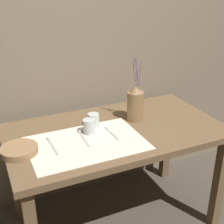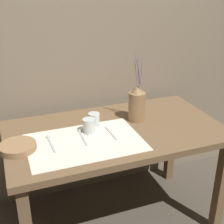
{
  "view_description": "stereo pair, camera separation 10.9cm",
  "coord_description": "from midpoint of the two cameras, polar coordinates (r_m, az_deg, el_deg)",
  "views": [
    {
      "loc": [
        -0.73,
        -1.55,
        1.6
      ],
      "look_at": [
        -0.02,
        0.0,
        0.84
      ],
      "focal_mm": 50.0,
      "sensor_mm": 36.0,
      "label": 1
    },
    {
      "loc": [
        -0.63,
        -1.6,
        1.6
      ],
      "look_at": [
        -0.02,
        0.0,
        0.84
      ],
      "focal_mm": 50.0,
      "sensor_mm": 36.0,
      "label": 2
    }
  ],
  "objects": [
    {
      "name": "ground_plane",
      "position": [
        2.35,
        1.97,
        -19.05
      ],
      "size": [
        12.0,
        12.0,
        0.0
      ],
      "primitive_type": "plane",
      "color": "#473F35"
    },
    {
      "name": "glass_tumbler_far",
      "position": [
        1.95,
        -1.71,
        -1.4
      ],
      "size": [
        0.07,
        0.07,
        0.08
      ],
      "color": "#B7C1BC",
      "rests_on": "wooden_table"
    },
    {
      "name": "linen_cloth",
      "position": [
        1.78,
        -3.23,
        -5.56
      ],
      "size": [
        0.65,
        0.43,
        0.0
      ],
      "color": "beige",
      "rests_on": "wooden_table"
    },
    {
      "name": "spoon_inner",
      "position": [
        1.82,
        -9.71,
        -5.08
      ],
      "size": [
        0.02,
        0.19,
        0.02
      ],
      "color": "#A8A8AD",
      "rests_on": "wooden_table"
    },
    {
      "name": "glass_tumbler_near",
      "position": [
        1.87,
        -2.57,
        -2.54
      ],
      "size": [
        0.08,
        0.08,
        0.09
      ],
      "color": "#B7C1BC",
      "rests_on": "wooden_table"
    },
    {
      "name": "stone_wall_back",
      "position": [
        2.2,
        -2.53,
        13.47
      ],
      "size": [
        7.0,
        0.06,
        2.4
      ],
      "color": "#7A6B56",
      "rests_on": "ground_plane"
    },
    {
      "name": "pitcher_with_flowers",
      "position": [
        2.01,
        6.13,
        1.4
      ],
      "size": [
        0.11,
        0.11,
        0.45
      ],
      "color": "olive",
      "rests_on": "wooden_table"
    },
    {
      "name": "wooden_bowl",
      "position": [
        1.76,
        -15.15,
        -6.24
      ],
      "size": [
        0.2,
        0.2,
        0.04
      ],
      "color": "#8E6B47",
      "rests_on": "wooden_table"
    },
    {
      "name": "wooden_table",
      "position": [
        1.97,
        2.23,
        -5.54
      ],
      "size": [
        1.34,
        0.74,
        0.72
      ],
      "color": "brown",
      "rests_on": "ground_plane"
    },
    {
      "name": "spoon_outer",
      "position": [
        1.87,
        -4.02,
        -3.99
      ],
      "size": [
        0.03,
        0.19,
        0.02
      ],
      "color": "#A8A8AD",
      "rests_on": "wooden_table"
    },
    {
      "name": "fork_outer",
      "position": [
        1.87,
        1.49,
        -3.89
      ],
      "size": [
        0.02,
        0.18,
        0.0
      ],
      "color": "#A8A8AD",
      "rests_on": "wooden_table"
    }
  ]
}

